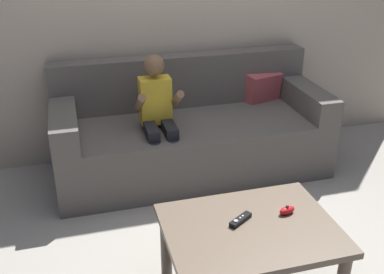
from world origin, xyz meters
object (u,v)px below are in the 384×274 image
object	(u,v)px
person_seated_on_couch	(158,115)
coffee_table	(250,238)
couch	(191,133)
nunchuk_red	(287,210)
game_remote_black_near_edge	(240,220)

from	to	relation	value
person_seated_on_couch	coffee_table	distance (m)	1.26
couch	nunchuk_red	world-z (taller)	couch
coffee_table	couch	bearing A→B (deg)	86.70
couch	game_remote_black_near_edge	distance (m)	1.37
person_seated_on_couch	game_remote_black_near_edge	bearing A→B (deg)	-81.76
nunchuk_red	coffee_table	bearing A→B (deg)	-165.89
game_remote_black_near_edge	nunchuk_red	distance (m)	0.25
couch	coffee_table	distance (m)	1.41
game_remote_black_near_edge	couch	bearing A→B (deg)	85.11
coffee_table	person_seated_on_couch	bearing A→B (deg)	99.49
couch	game_remote_black_near_edge	xyz separation A→B (m)	(-0.12, -1.35, 0.16)
person_seated_on_couch	game_remote_black_near_edge	xyz separation A→B (m)	(0.17, -1.18, -0.10)
coffee_table	nunchuk_red	world-z (taller)	nunchuk_red
nunchuk_red	game_remote_black_near_edge	bearing A→B (deg)	-179.16
coffee_table	nunchuk_red	distance (m)	0.24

